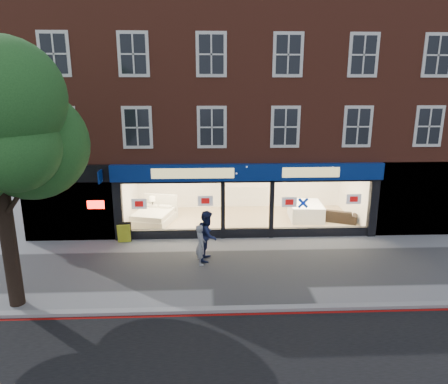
{
  "coord_description": "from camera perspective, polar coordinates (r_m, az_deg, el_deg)",
  "views": [
    {
      "loc": [
        -1.71,
        -13.31,
        6.33
      ],
      "look_at": [
        -1.03,
        2.5,
        2.21
      ],
      "focal_mm": 32.0,
      "sensor_mm": 36.0,
      "label": 1
    }
  ],
  "objects": [
    {
      "name": "pedestrian_grey",
      "position": [
        14.8,
        -3.36,
        -7.51
      ],
      "size": [
        0.42,
        0.59,
        1.53
      ],
      "primitive_type": "imported",
      "rotation": [
        0.0,
        0.0,
        1.66
      ],
      "color": "#94969B",
      "rests_on": "ground"
    },
    {
      "name": "kerb_line",
      "position": [
        12.14,
        6.27,
        -16.91
      ],
      "size": [
        60.0,
        0.1,
        0.01
      ],
      "primitive_type": "cube",
      "color": "#8C0A07",
      "rests_on": "ground"
    },
    {
      "name": "building",
      "position": [
        20.32,
        2.4,
        15.55
      ],
      "size": [
        19.0,
        8.26,
        10.3
      ],
      "color": "brown",
      "rests_on": "ground"
    },
    {
      "name": "sofa",
      "position": [
        20.07,
        15.67,
        -3.17
      ],
      "size": [
        2.15,
        1.56,
        0.59
      ],
      "primitive_type": "imported",
      "rotation": [
        0.0,
        0.0,
        2.71
      ],
      "color": "black",
      "rests_on": "showroom_floor"
    },
    {
      "name": "showroom_floor",
      "position": [
        19.67,
        2.65,
        -4.03
      ],
      "size": [
        11.0,
        4.5,
        0.1
      ],
      "primitive_type": "cube",
      "color": "tan",
      "rests_on": "ground"
    },
    {
      "name": "display_bed",
      "position": [
        19.4,
        -9.94,
        -3.34
      ],
      "size": [
        2.16,
        2.42,
        1.16
      ],
      "rotation": [
        0.0,
        0.0,
        -0.26
      ],
      "color": "white",
      "rests_on": "showroom_floor"
    },
    {
      "name": "mattress_stack",
      "position": [
        20.03,
        11.55,
        -2.67
      ],
      "size": [
        1.67,
        2.05,
        0.77
      ],
      "rotation": [
        0.0,
        0.0,
        -0.07
      ],
      "color": "white",
      "rests_on": "showroom_floor"
    },
    {
      "name": "ground",
      "position": [
        14.84,
        4.46,
        -10.69
      ],
      "size": [
        120.0,
        120.0,
        0.0
      ],
      "primitive_type": "plane",
      "color": "gray",
      "rests_on": "ground"
    },
    {
      "name": "bedside_table",
      "position": [
        19.99,
        -10.1,
        -2.97
      ],
      "size": [
        0.48,
        0.48,
        0.55
      ],
      "primitive_type": "cube",
      "rotation": [
        0.0,
        0.0,
        -0.07
      ],
      "color": "brown",
      "rests_on": "showroom_floor"
    },
    {
      "name": "pedestrian_blue",
      "position": [
        15.11,
        -2.37,
        -6.22
      ],
      "size": [
        0.88,
        1.05,
        1.92
      ],
      "primitive_type": "imported",
      "rotation": [
        0.0,
        0.0,
        1.39
      ],
      "color": "#182045",
      "rests_on": "ground"
    },
    {
      "name": "a_board",
      "position": [
        17.43,
        -14.04,
        -5.67
      ],
      "size": [
        0.58,
        0.41,
        0.85
      ],
      "primitive_type": "cube",
      "rotation": [
        0.0,
        0.0,
        0.1
      ],
      "color": "gold",
      "rests_on": "ground"
    },
    {
      "name": "kerb_stone",
      "position": [
        12.28,
        6.13,
        -16.21
      ],
      "size": [
        60.0,
        0.25,
        0.12
      ],
      "primitive_type": "cube",
      "color": "gray",
      "rests_on": "ground"
    }
  ]
}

